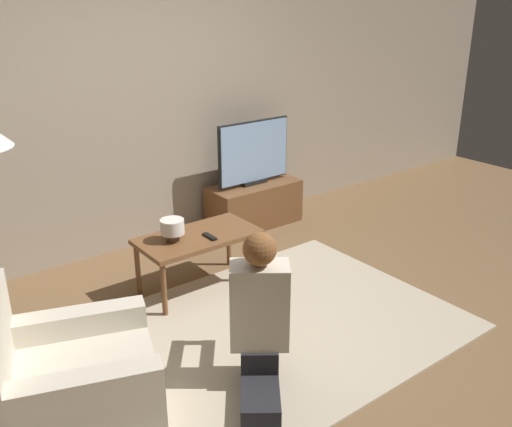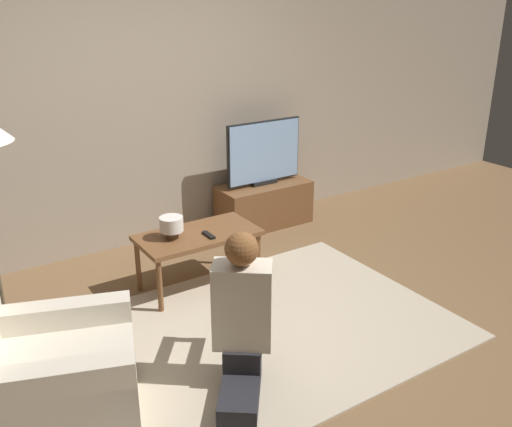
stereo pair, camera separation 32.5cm
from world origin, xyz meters
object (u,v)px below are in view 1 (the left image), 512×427
at_px(table_lamp, 172,228).
at_px(armchair, 64,388).
at_px(person_kneeling, 260,313).
at_px(coffee_table, 198,241).
at_px(tv, 254,153).

bearing_deg(table_lamp, armchair, -142.39).
bearing_deg(person_kneeling, coffee_table, -69.35).
bearing_deg(person_kneeling, armchair, 19.65).
height_order(tv, person_kneeling, tv).
relative_size(coffee_table, armchair, 0.87).
relative_size(coffee_table, table_lamp, 5.20).
distance_m(tv, table_lamp, 1.58).
xyz_separation_m(armchair, person_kneeling, (1.05, -0.32, 0.22)).
distance_m(coffee_table, armchair, 1.67).
bearing_deg(tv, table_lamp, -150.17).
distance_m(armchair, table_lamp, 1.54).
xyz_separation_m(coffee_table, table_lamp, (-0.21, 0.02, 0.15)).
height_order(coffee_table, table_lamp, table_lamp).
xyz_separation_m(tv, armchair, (-2.56, -1.70, -0.48)).
bearing_deg(person_kneeling, tv, -89.95).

